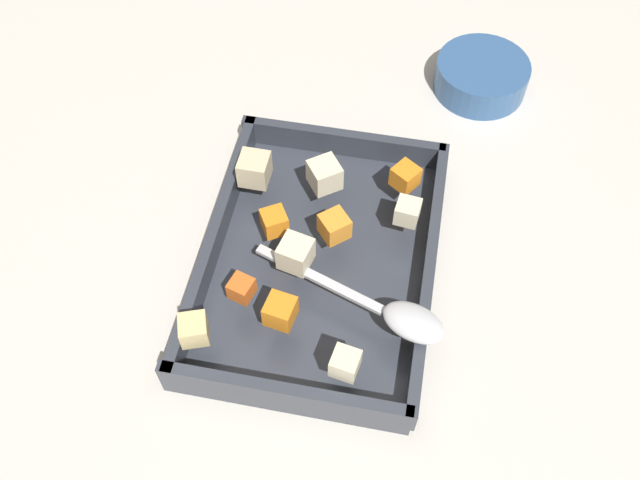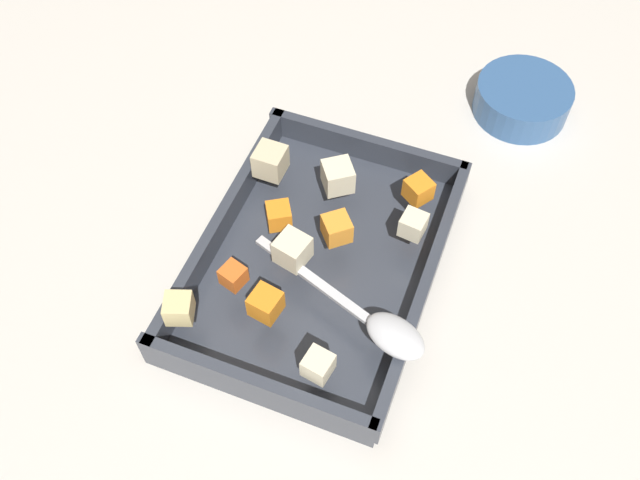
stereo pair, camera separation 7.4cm
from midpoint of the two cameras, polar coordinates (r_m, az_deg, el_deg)
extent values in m
plane|color=beige|center=(0.80, 2.71, -1.85)|extent=(4.00, 4.00, 0.00)
cube|color=#333842|center=(0.79, 2.70, -2.34)|extent=(0.34, 0.25, 0.01)
cube|color=#333842|center=(0.79, -5.38, 1.25)|extent=(0.34, 0.01, 0.03)
cube|color=#333842|center=(0.76, 11.32, -4.05)|extent=(0.34, 0.01, 0.03)
cube|color=#333842|center=(0.86, 6.47, 7.33)|extent=(0.01, 0.25, 0.03)
cube|color=#333842|center=(0.69, -1.91, -12.20)|extent=(0.01, 0.25, 0.03)
cube|color=orange|center=(0.72, -4.18, -3.15)|extent=(0.03, 0.03, 0.02)
cube|color=orange|center=(0.76, -0.51, 1.96)|extent=(0.04, 0.04, 0.03)
cube|color=orange|center=(0.79, 10.71, 3.89)|extent=(0.04, 0.04, 0.03)
cube|color=orange|center=(0.75, 4.22, 0.74)|extent=(0.04, 0.04, 0.03)
cube|color=orange|center=(0.70, -1.43, -5.46)|extent=(0.03, 0.03, 0.03)
cube|color=#E0CC89|center=(0.70, -8.51, -5.77)|extent=(0.03, 0.03, 0.03)
cube|color=beige|center=(0.79, 4.17, 5.02)|extent=(0.05, 0.05, 0.03)
cube|color=beige|center=(0.73, 0.65, -1.02)|extent=(0.04, 0.04, 0.03)
cube|color=beige|center=(0.67, 3.06, -10.42)|extent=(0.03, 0.03, 0.03)
cube|color=beige|center=(0.80, -1.42, 6.28)|extent=(0.03, 0.03, 0.03)
cube|color=beige|center=(0.76, 10.39, 1.04)|extent=(0.03, 0.03, 0.03)
ellipsoid|color=silver|center=(0.69, 9.25, -7.98)|extent=(0.06, 0.07, 0.02)
cube|color=silver|center=(0.73, 2.24, -3.36)|extent=(0.06, 0.15, 0.01)
cylinder|color=#33598C|center=(0.98, 18.33, 10.73)|extent=(0.12, 0.12, 0.04)
camera|label=1|loc=(0.04, -87.13, 4.22)|focal=39.21mm
camera|label=2|loc=(0.04, 92.87, -4.22)|focal=39.21mm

